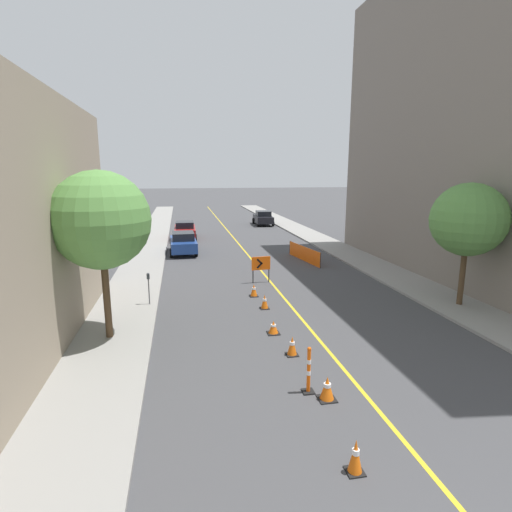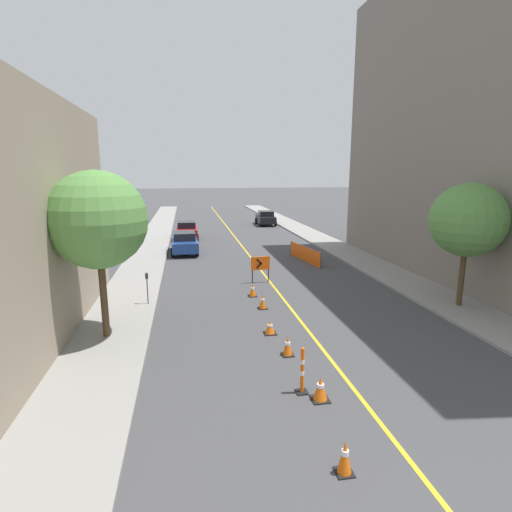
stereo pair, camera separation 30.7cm
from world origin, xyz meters
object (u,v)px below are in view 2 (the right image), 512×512
object	(u,v)px
parked_car_curb_mid	(187,230)
street_tree_right_near	(468,220)
parked_car_curb_far	(266,218)
traffic_cone_third	(288,346)
parking_meter_near_curb	(147,282)
street_tree_left_near	(97,220)
traffic_cone_second	(320,389)
traffic_cone_fifth	(263,302)
arrow_barricade_primary	(260,264)
traffic_cone_farthest	(253,290)
delineator_post_front	(302,373)
traffic_cone_nearest	(345,457)
parked_car_curb_near	(185,242)
traffic_cone_fourth	(270,327)

from	to	relation	value
parked_car_curb_mid	street_tree_right_near	world-z (taller)	street_tree_right_near
parked_car_curb_far	traffic_cone_third	bearing A→B (deg)	-96.85
traffic_cone_third	parking_meter_near_curb	xyz separation A→B (m)	(-4.89, 5.79, 0.81)
parked_car_curb_mid	street_tree_left_near	distance (m)	22.09
traffic_cone_second	street_tree_left_near	world-z (taller)	street_tree_left_near
traffic_cone_fifth	arrow_barricade_primary	world-z (taller)	arrow_barricade_primary
traffic_cone_farthest	parking_meter_near_curb	distance (m)	4.92
traffic_cone_second	traffic_cone_third	xyz separation A→B (m)	(-0.19, 2.68, 0.00)
delineator_post_front	parked_car_curb_far	size ratio (longest dim) A/B	0.30
traffic_cone_nearest	parking_meter_near_curb	bearing A→B (deg)	113.05
traffic_cone_nearest	street_tree_right_near	xyz separation A→B (m)	(8.78, 8.48, 3.50)
traffic_cone_third	street_tree_right_near	xyz separation A→B (m)	(8.59, 3.24, 3.54)
traffic_cone_second	traffic_cone_farthest	xyz separation A→B (m)	(-0.27, 9.09, -0.02)
traffic_cone_fifth	parked_car_curb_far	size ratio (longest dim) A/B	0.14
arrow_barricade_primary	traffic_cone_farthest	bearing A→B (deg)	-113.92
parking_meter_near_curb	street_tree_right_near	distance (m)	13.99
traffic_cone_third	street_tree_left_near	size ratio (longest dim) A/B	0.11
parked_car_curb_far	parked_car_curb_near	bearing A→B (deg)	-118.20
street_tree_left_near	traffic_cone_second	bearing A→B (deg)	-39.15
traffic_cone_fourth	traffic_cone_fifth	size ratio (longest dim) A/B	0.78
traffic_cone_second	parking_meter_near_curb	bearing A→B (deg)	120.96
parking_meter_near_curb	traffic_cone_second	bearing A→B (deg)	-59.04
traffic_cone_farthest	delineator_post_front	bearing A→B (deg)	-90.70
delineator_post_front	arrow_barricade_primary	world-z (taller)	arrow_barricade_primary
traffic_cone_fifth	arrow_barricade_primary	distance (m)	4.24
arrow_barricade_primary	parked_car_curb_far	size ratio (longest dim) A/B	0.33
street_tree_left_near	parked_car_curb_mid	bearing A→B (deg)	82.15
traffic_cone_second	parked_car_curb_far	bearing A→B (deg)	80.95
arrow_barricade_primary	parked_car_curb_mid	world-z (taller)	parked_car_curb_mid
traffic_cone_nearest	traffic_cone_farthest	bearing A→B (deg)	89.44
traffic_cone_second	parking_meter_near_curb	size ratio (longest dim) A/B	0.45
traffic_cone_nearest	arrow_barricade_primary	distance (m)	14.01
traffic_cone_fifth	traffic_cone_farthest	distance (m)	1.83
traffic_cone_fifth	parked_car_curb_far	world-z (taller)	parked_car_curb_far
traffic_cone_fourth	delineator_post_front	world-z (taller)	delineator_post_front
parked_car_curb_near	parking_meter_near_curb	size ratio (longest dim) A/B	3.06
traffic_cone_farthest	parking_meter_near_curb	world-z (taller)	parking_meter_near_curb
delineator_post_front	parked_car_curb_far	xyz separation A→B (m)	(5.95, 34.56, 0.22)
traffic_cone_second	delineator_post_front	xyz separation A→B (m)	(-0.37, 0.42, 0.26)
traffic_cone_nearest	traffic_cone_second	xyz separation A→B (m)	(0.38, 2.57, -0.04)
traffic_cone_fifth	traffic_cone_farthest	size ratio (longest dim) A/B	1.04
delineator_post_front	parking_meter_near_curb	xyz separation A→B (m)	(-4.70, 8.04, 0.55)
delineator_post_front	traffic_cone_farthest	bearing A→B (deg)	89.30
traffic_cone_second	parking_meter_near_curb	distance (m)	9.90
traffic_cone_second	street_tree_right_near	xyz separation A→B (m)	(8.40, 5.91, 3.54)
traffic_cone_fifth	traffic_cone_nearest	bearing A→B (deg)	-91.48
traffic_cone_fourth	street_tree_right_near	distance (m)	9.60
traffic_cone_fourth	traffic_cone_farthest	distance (m)	4.58
traffic_cone_second	street_tree_left_near	xyz separation A→B (m)	(-6.22, 5.06, 3.94)
traffic_cone_third	delineator_post_front	bearing A→B (deg)	-94.72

